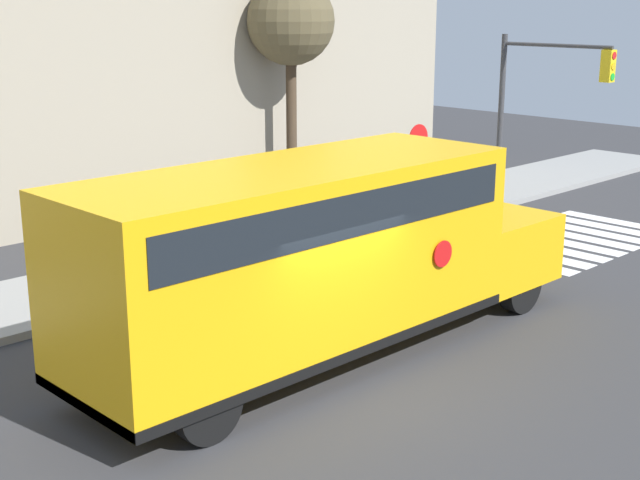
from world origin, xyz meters
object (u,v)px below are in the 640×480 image
(stop_sign, at_px, (417,158))
(tree_far_sidewalk, at_px, (291,24))
(traffic_light, at_px, (538,95))
(school_bus, at_px, (315,250))

(stop_sign, distance_m, tree_far_sidewalk, 5.60)
(stop_sign, height_order, tree_far_sidewalk, tree_far_sidewalk)
(tree_far_sidewalk, bearing_deg, traffic_light, -57.97)
(school_bus, distance_m, traffic_light, 12.08)
(tree_far_sidewalk, bearing_deg, school_bus, -130.72)
(traffic_light, bearing_deg, tree_far_sidewalk, 122.03)
(stop_sign, xyz_separation_m, traffic_light, (3.47, -1.25, 1.44))
(school_bus, distance_m, tree_far_sidewalk, 12.50)
(stop_sign, xyz_separation_m, tree_far_sidewalk, (-0.16, 4.56, 3.25))
(school_bus, relative_size, stop_sign, 3.70)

